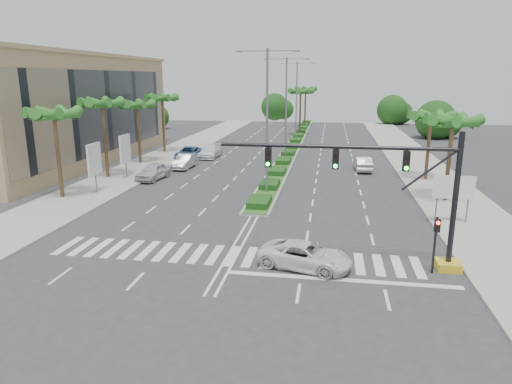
# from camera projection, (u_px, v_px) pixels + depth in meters

# --- Properties ---
(ground) EXTENTS (160.00, 160.00, 0.00)m
(ground) POSITION_uv_depth(u_px,v_px,m) (232.00, 256.00, 25.60)
(ground) COLOR #333335
(ground) RESTS_ON ground
(footpath_right) EXTENTS (6.00, 120.00, 0.15)m
(footpath_right) POSITION_uv_depth(u_px,v_px,m) (437.00, 184.00, 42.36)
(footpath_right) COLOR gray
(footpath_right) RESTS_ON ground
(footpath_left) EXTENTS (6.00, 120.00, 0.15)m
(footpath_left) POSITION_uv_depth(u_px,v_px,m) (129.00, 174.00, 47.09)
(footpath_left) COLOR gray
(footpath_left) RESTS_ON ground
(median) EXTENTS (2.20, 75.00, 0.20)m
(median) POSITION_uv_depth(u_px,v_px,m) (295.00, 143.00, 68.65)
(median) COLOR gray
(median) RESTS_ON ground
(median_grass) EXTENTS (1.80, 75.00, 0.04)m
(median_grass) POSITION_uv_depth(u_px,v_px,m) (295.00, 143.00, 68.62)
(median_grass) COLOR #26561D
(median_grass) RESTS_ON median
(building) EXTENTS (12.00, 36.00, 12.00)m
(building) POSITION_uv_depth(u_px,v_px,m) (60.00, 110.00, 53.07)
(building) COLOR tan
(building) RESTS_ON ground
(signal_gantry) EXTENTS (12.60, 1.20, 7.20)m
(signal_gantry) POSITION_uv_depth(u_px,v_px,m) (409.00, 204.00, 23.31)
(signal_gantry) COLOR gold
(signal_gantry) RESTS_ON ground
(pedestrian_signal) EXTENTS (0.28, 0.36, 3.00)m
(pedestrian_signal) POSITION_uv_depth(u_px,v_px,m) (436.00, 236.00, 22.80)
(pedestrian_signal) COLOR black
(pedestrian_signal) RESTS_ON ground
(direction_sign) EXTENTS (2.70, 0.11, 3.40)m
(direction_sign) POSITION_uv_depth(u_px,v_px,m) (454.00, 189.00, 30.54)
(direction_sign) COLOR slate
(direction_sign) RESTS_ON ground
(billboard_near) EXTENTS (0.18, 2.10, 4.35)m
(billboard_near) POSITION_uv_depth(u_px,v_px,m) (94.00, 160.00, 38.62)
(billboard_near) COLOR slate
(billboard_near) RESTS_ON ground
(billboard_far) EXTENTS (0.18, 2.10, 4.35)m
(billboard_far) POSITION_uv_depth(u_px,v_px,m) (125.00, 149.00, 44.36)
(billboard_far) COLOR slate
(billboard_far) RESTS_ON ground
(palm_left_near) EXTENTS (4.57, 4.68, 7.55)m
(palm_left_near) POSITION_uv_depth(u_px,v_px,m) (54.00, 117.00, 36.10)
(palm_left_near) COLOR brown
(palm_left_near) RESTS_ON ground
(palm_left_mid) EXTENTS (4.57, 4.68, 7.95)m
(palm_left_mid) POSITION_uv_depth(u_px,v_px,m) (102.00, 106.00, 43.67)
(palm_left_mid) COLOR brown
(palm_left_mid) RESTS_ON ground
(palm_left_far) EXTENTS (4.57, 4.68, 7.35)m
(palm_left_far) POSITION_uv_depth(u_px,v_px,m) (137.00, 107.00, 51.47)
(palm_left_far) COLOR brown
(palm_left_far) RESTS_ON ground
(palm_left_end) EXTENTS (4.57, 4.68, 7.75)m
(palm_left_end) POSITION_uv_depth(u_px,v_px,m) (162.00, 100.00, 59.03)
(palm_left_end) COLOR brown
(palm_left_end) RESTS_ON ground
(palm_right_near) EXTENTS (4.57, 4.68, 7.05)m
(palm_right_near) POSITION_uv_depth(u_px,v_px,m) (453.00, 124.00, 35.23)
(palm_right_near) COLOR brown
(palm_right_near) RESTS_ON ground
(palm_right_far) EXTENTS (4.57, 4.68, 6.75)m
(palm_right_far) POSITION_uv_depth(u_px,v_px,m) (431.00, 119.00, 42.95)
(palm_right_far) COLOR brown
(palm_right_far) RESTS_ON ground
(palm_median_a) EXTENTS (4.57, 4.68, 8.05)m
(palm_median_a) POSITION_uv_depth(u_px,v_px,m) (301.00, 93.00, 76.49)
(palm_median_a) COLOR brown
(palm_median_a) RESTS_ON ground
(palm_median_b) EXTENTS (4.57, 4.68, 8.05)m
(palm_median_b) POSITION_uv_depth(u_px,v_px,m) (306.00, 91.00, 90.85)
(palm_median_b) COLOR brown
(palm_median_b) RESTS_ON ground
(streetlight_near) EXTENTS (5.10, 0.25, 12.00)m
(streetlight_near) POSITION_uv_depth(u_px,v_px,m) (267.00, 114.00, 37.34)
(streetlight_near) COLOR slate
(streetlight_near) RESTS_ON ground
(streetlight_mid) EXTENTS (5.10, 0.25, 12.00)m
(streetlight_mid) POSITION_uv_depth(u_px,v_px,m) (286.00, 104.00, 52.65)
(streetlight_mid) COLOR slate
(streetlight_mid) RESTS_ON ground
(streetlight_far) EXTENTS (5.10, 0.25, 12.00)m
(streetlight_far) POSITION_uv_depth(u_px,v_px,m) (296.00, 98.00, 67.97)
(streetlight_far) COLOR slate
(streetlight_far) RESTS_ON ground
(car_parked_a) EXTENTS (2.40, 4.86, 1.59)m
(car_parked_a) POSITION_uv_depth(u_px,v_px,m) (153.00, 172.00, 44.56)
(car_parked_a) COLOR silver
(car_parked_a) RESTS_ON ground
(car_parked_b) EXTENTS (1.78, 4.67, 1.52)m
(car_parked_b) POSITION_uv_depth(u_px,v_px,m) (185.00, 161.00, 50.18)
(car_parked_b) COLOR #ACACB1
(car_parked_b) RESTS_ON ground
(car_parked_c) EXTENTS (2.78, 5.58, 1.52)m
(car_parked_c) POSITION_uv_depth(u_px,v_px,m) (189.00, 153.00, 55.58)
(car_parked_c) COLOR #2F5691
(car_parked_c) RESTS_ON ground
(car_parked_d) EXTENTS (2.17, 5.23, 1.51)m
(car_parked_d) POSITION_uv_depth(u_px,v_px,m) (210.00, 152.00, 56.87)
(car_parked_d) COLOR white
(car_parked_d) RESTS_ON ground
(car_crossing) EXTENTS (5.28, 3.43, 1.35)m
(car_crossing) POSITION_uv_depth(u_px,v_px,m) (305.00, 255.00, 23.87)
(car_crossing) COLOR white
(car_crossing) RESTS_ON ground
(car_right) EXTENTS (1.89, 4.78, 1.55)m
(car_right) POSITION_uv_depth(u_px,v_px,m) (363.00, 164.00, 48.84)
(car_right) COLOR #B1AFB4
(car_right) RESTS_ON ground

